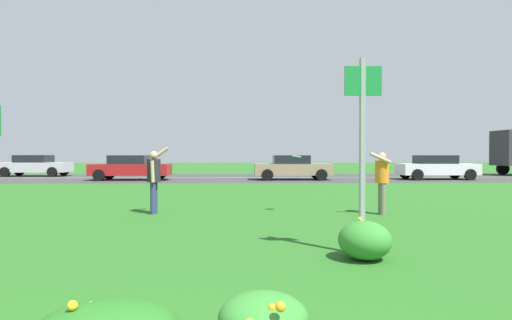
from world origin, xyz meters
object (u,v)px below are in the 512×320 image
(car_tan_center_right, at_px, (292,167))
(car_white_rightmost, at_px, (436,167))
(frisbee_pale_blue, at_px, (297,156))
(car_red_center_left, at_px, (131,167))
(person_thrower_dark_shirt, at_px, (154,176))
(sign_post_by_roadside, at_px, (362,137))
(car_silver_leftmost, at_px, (35,165))
(person_catcher_orange_shirt, at_px, (382,177))

(car_tan_center_right, distance_m, car_white_rightmost, 8.66)
(frisbee_pale_blue, xyz_separation_m, car_red_center_left, (-7.96, 13.77, -0.72))
(car_tan_center_right, bearing_deg, person_thrower_dark_shirt, -110.55)
(car_tan_center_right, bearing_deg, sign_post_by_roadside, -93.52)
(car_red_center_left, bearing_deg, car_white_rightmost, 0.00)
(person_thrower_dark_shirt, xyz_separation_m, car_silver_leftmost, (-11.98, 18.32, -0.22))
(sign_post_by_roadside, height_order, car_white_rightmost, sign_post_by_roadside)
(frisbee_pale_blue, distance_m, car_white_rightmost, 17.15)
(sign_post_by_roadside, relative_size, car_tan_center_right, 0.66)
(sign_post_by_roadside, relative_size, car_red_center_left, 0.66)
(car_red_center_left, bearing_deg, person_thrower_dark_shirt, -72.80)
(frisbee_pale_blue, height_order, car_white_rightmost, frisbee_pale_blue)
(person_catcher_orange_shirt, distance_m, car_tan_center_right, 14.18)
(sign_post_by_roadside, relative_size, frisbee_pale_blue, 12.05)
(sign_post_by_roadside, height_order, car_tan_center_right, sign_post_by_roadside)
(car_white_rightmost, bearing_deg, person_thrower_dark_shirt, -134.96)
(person_thrower_dark_shirt, distance_m, car_white_rightmost, 19.61)
(car_red_center_left, xyz_separation_m, car_white_rightmost, (18.15, 0.00, 0.00))
(frisbee_pale_blue, height_order, car_red_center_left, frisbee_pale_blue)
(car_silver_leftmost, height_order, car_white_rightmost, same)
(car_tan_center_right, bearing_deg, car_white_rightmost, 0.00)
(car_silver_leftmost, bearing_deg, car_red_center_left, -30.04)
(sign_post_by_roadside, distance_m, person_catcher_orange_shirt, 4.59)
(sign_post_by_roadside, xyz_separation_m, car_silver_leftmost, (-16.05, 22.79, -1.04))
(person_thrower_dark_shirt, xyz_separation_m, car_red_center_left, (-4.29, 13.87, -0.22))
(frisbee_pale_blue, bearing_deg, car_red_center_left, 120.03)
(sign_post_by_roadside, xyz_separation_m, car_red_center_left, (-8.37, 18.34, -1.04))
(sign_post_by_roadside, bearing_deg, car_silver_leftmost, 125.16)
(car_silver_leftmost, xyz_separation_m, car_tan_center_right, (17.18, -4.45, 0.00))
(person_catcher_orange_shirt, bearing_deg, frisbee_pale_blue, 169.43)
(person_thrower_dark_shirt, bearing_deg, car_red_center_left, 107.20)
(sign_post_by_roadside, height_order, person_catcher_orange_shirt, sign_post_by_roadside)
(frisbee_pale_blue, relative_size, car_tan_center_right, 0.05)
(person_thrower_dark_shirt, height_order, person_catcher_orange_shirt, person_thrower_dark_shirt)
(sign_post_by_roadside, bearing_deg, car_tan_center_right, 86.48)
(car_silver_leftmost, xyz_separation_m, car_red_center_left, (7.69, -4.45, 0.00))
(person_thrower_dark_shirt, bearing_deg, car_white_rightmost, 45.04)
(frisbee_pale_blue, xyz_separation_m, car_white_rightmost, (10.19, 13.77, -0.72))
(person_thrower_dark_shirt, relative_size, person_catcher_orange_shirt, 1.09)
(car_white_rightmost, bearing_deg, frisbee_pale_blue, -126.50)
(car_white_rightmost, bearing_deg, person_catcher_orange_shirt, -119.69)
(person_catcher_orange_shirt, xyz_separation_m, car_tan_center_right, (-0.58, 14.16, -0.20))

